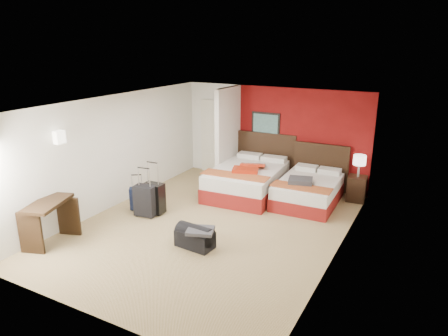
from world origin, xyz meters
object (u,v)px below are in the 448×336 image
Objects in this scene: suitcase_black at (154,199)px; duffel_bag at (195,238)px; suitcase_charcoal at (145,202)px; suitcase_navy at (138,199)px; red_suitcase_open at (249,168)px; bed_left at (247,181)px; bed_right at (308,192)px; desk at (50,223)px; nightstand at (357,189)px; table_lamp at (359,166)px.

duffel_bag is (1.60, -0.88, -0.15)m from suitcase_black.
suitcase_charcoal is 1.38× the size of suitcase_navy.
bed_left is at bearing 116.33° from red_suitcase_open.
bed_right is 1.86× the size of desk.
suitcase_black is (-1.26, -2.04, -0.00)m from bed_left.
suitcase_navy is at bearing 60.85° from desk.
suitcase_black is at bearing -143.73° from red_suitcase_open.
suitcase_charcoal is 0.66× the size of desk.
suitcase_black is at bearing 155.87° from duffel_bag.
bed_right is 2.81× the size of suitcase_black.
suitcase_navy is at bearing -133.75° from bed_left.
nightstand is at bearing -0.42° from suitcase_navy.
desk reaches higher than suitcase_black.
nightstand is at bearing 14.60° from bed_left.
red_suitcase_open is at bearing 52.31° from suitcase_black.
suitcase_charcoal reaches higher than duffel_bag.
nightstand is at bearing 31.18° from suitcase_charcoal.
bed_right is at bearing 30.63° from desk.
nightstand reaches higher than duffel_bag.
nightstand reaches higher than suitcase_navy.
suitcase_charcoal is 1.80m from duffel_bag.
suitcase_navy is at bearing 161.57° from duffel_bag.
table_lamp is 0.75× the size of duffel_bag.
bed_left is 2.59m from nightstand.
red_suitcase_open reaches higher than bed_right.
suitcase_navy is at bearing 144.15° from suitcase_charcoal.
nightstand is (2.46, 0.82, -0.03)m from bed_left.
desk reaches higher than bed_left.
table_lamp is 4.35m from duffel_bag.
bed_right is 2.67× the size of duffel_bag.
suitcase_navy is at bearing -150.32° from nightstand.
table_lamp reaches higher than bed_right.
bed_left is 2.21× the size of desk.
nightstand is (0.96, 0.69, 0.02)m from bed_right.
suitcase_black is at bearing 49.14° from desk.
suitcase_charcoal is 0.44m from suitcase_navy.
red_suitcase_open is (-1.40, -0.22, 0.43)m from bed_right.
table_lamp is 5.09m from suitcase_navy.
red_suitcase_open is at bearing -172.63° from bed_right.
table_lamp is at bearing 31.18° from suitcase_charcoal.
table_lamp reaches higher than bed_left.
red_suitcase_open is 2.56m from nightstand.
desk is at bearing -137.48° from red_suitcase_open.
nightstand is 0.59× the size of desk.
duffel_bag is (-1.16, -3.04, -0.10)m from bed_right.
bed_right is 3.12× the size of nightstand.
suitcase_navy is (-1.81, -1.94, -0.47)m from red_suitcase_open.
suitcase_black is at bearing -143.62° from bed_right.
suitcase_charcoal is at bearing -62.94° from suitcase_navy.
bed_right is 3.69m from suitcase_charcoal.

